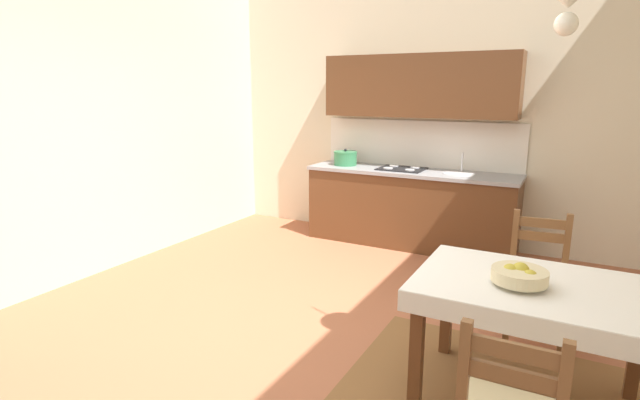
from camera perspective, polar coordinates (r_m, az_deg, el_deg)
ground_plane at (r=3.68m, az=-1.00°, el=-17.59°), size 5.83×6.48×0.10m
wall_back at (r=5.98m, az=13.69°, el=15.60°), size 5.83×0.12×4.27m
wall_left at (r=5.06m, az=-29.58°, el=14.88°), size 0.12×6.48×4.27m
kitchen_cabinetry at (r=5.77m, az=10.74°, el=3.09°), size 2.43×0.63×2.20m
dining_table at (r=3.06m, az=23.71°, el=-11.35°), size 1.30×0.89×0.75m
dining_chair_kitchen_side at (r=3.96m, az=24.13°, el=-8.58°), size 0.46×0.46×0.93m
fruit_bowl at (r=2.93m, az=22.35°, el=-8.18°), size 0.30×0.30×0.12m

